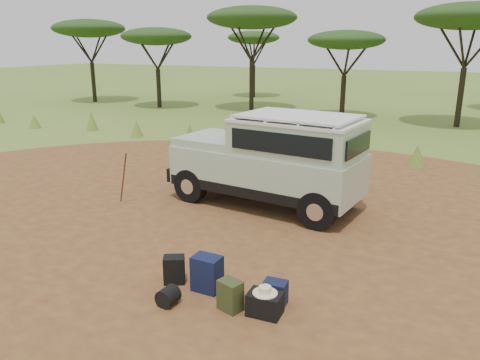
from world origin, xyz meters
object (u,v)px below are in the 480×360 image
at_px(safari_vehicle, 272,162).
at_px(hard_case, 265,304).
at_px(backpack_olive, 230,296).
at_px(walking_staff, 123,178).
at_px(backpack_navy, 207,274).
at_px(duffel_navy, 275,293).
at_px(backpack_black, 174,270).

relative_size(safari_vehicle, hard_case, 9.89).
distance_m(safari_vehicle, backpack_olive, 5.17).
bearing_deg(hard_case, walking_staff, 145.82).
bearing_deg(backpack_navy, backpack_olive, -29.32).
distance_m(backpack_navy, hard_case, 1.22).
xyz_separation_m(duffel_navy, hard_case, (-0.04, -0.34, -0.02)).
height_order(backpack_navy, backpack_olive, backpack_navy).
bearing_deg(walking_staff, duffel_navy, -94.40).
distance_m(safari_vehicle, walking_staff, 3.89).
distance_m(walking_staff, backpack_olive, 5.90).
xyz_separation_m(backpack_black, backpack_olive, (1.29, -0.36, 0.00)).
bearing_deg(backpack_olive, backpack_black, -177.45).
distance_m(backpack_black, backpack_olive, 1.34).
xyz_separation_m(walking_staff, duffel_navy, (5.40, -2.91, -0.51)).
height_order(walking_staff, backpack_navy, walking_staff).
bearing_deg(safari_vehicle, backpack_olive, -68.69).
distance_m(safari_vehicle, hard_case, 5.24).
height_order(backpack_navy, duffel_navy, backpack_navy).
xyz_separation_m(safari_vehicle, hard_case, (1.83, -4.81, -0.99)).
height_order(safari_vehicle, walking_staff, safari_vehicle).
relative_size(walking_staff, duffel_navy, 3.63).
height_order(safari_vehicle, duffel_navy, safari_vehicle).
bearing_deg(backpack_olive, walking_staff, 163.38).
relative_size(safari_vehicle, backpack_olive, 10.26).
height_order(duffel_navy, hard_case, duffel_navy).
distance_m(walking_staff, hard_case, 6.30).
xyz_separation_m(backpack_black, duffel_navy, (1.87, 0.09, -0.04)).
bearing_deg(walking_staff, backpack_black, -106.46).
bearing_deg(hard_case, duffel_navy, 81.02).
relative_size(backpack_navy, backpack_olive, 1.24).
bearing_deg(duffel_navy, backpack_olive, -145.42).
relative_size(safari_vehicle, walking_staff, 3.45).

